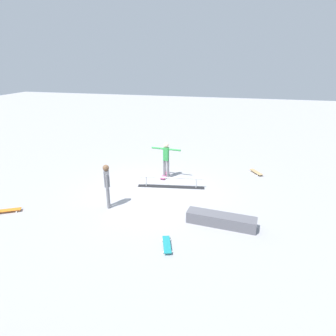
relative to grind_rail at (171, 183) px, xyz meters
The scene contains 9 objects.
ground_plane 0.82m from the grind_rail, 45.54° to the left, with size 60.00×60.00×0.00m, color #9E9EA3.
grind_rail is the anchor object (origin of this frame).
skate_ledge 3.22m from the grind_rail, 132.05° to the left, with size 2.12×0.47×0.36m, color #595960.
skater_main 1.24m from the grind_rail, 64.21° to the right, with size 1.27×0.22×1.58m.
skateboard_main 1.10m from the grind_rail, 62.32° to the right, with size 0.30×0.81×0.09m.
bystander_grey_shirt 2.83m from the grind_rail, 51.41° to the left, with size 0.25×0.34×1.56m.
loose_skateboard_teal 3.96m from the grind_rail, 101.85° to the left, with size 0.44×0.82×0.09m.
loose_skateboard_natural 4.10m from the grind_rail, 145.17° to the right, with size 0.59×0.79×0.09m.
loose_skateboard_orange 5.85m from the grind_rail, 34.47° to the left, with size 0.80×0.56×0.09m.
Camera 1 is at (-3.02, 9.74, 4.83)m, focal length 30.94 mm.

